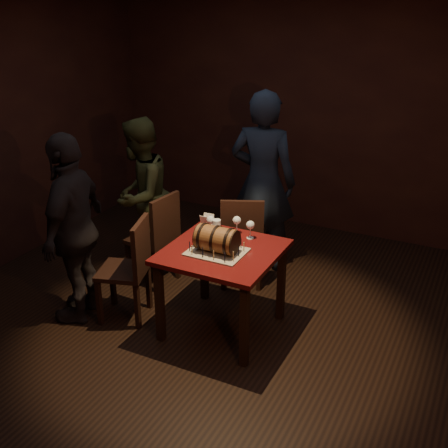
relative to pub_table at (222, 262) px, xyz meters
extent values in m
plane|color=black|center=(-0.11, 0.01, -0.64)|extent=(5.00, 5.00, 0.00)
cube|color=black|center=(-0.11, 2.51, 0.76)|extent=(5.00, 0.04, 2.80)
cube|color=#430B0C|center=(0.00, 0.00, 0.09)|extent=(0.90, 0.90, 0.04)
cube|color=black|center=(-0.38, -0.38, -0.29)|extent=(0.06, 0.06, 0.71)
cube|color=black|center=(0.38, -0.38, -0.29)|extent=(0.06, 0.06, 0.71)
cube|color=black|center=(-0.38, 0.38, -0.29)|extent=(0.06, 0.06, 0.71)
cube|color=black|center=(0.38, 0.38, -0.29)|extent=(0.06, 0.06, 0.71)
cube|color=gray|center=(-0.02, -0.07, 0.12)|extent=(0.45, 0.35, 0.01)
cylinder|color=brown|center=(-0.02, -0.07, 0.23)|extent=(0.32, 0.21, 0.21)
cylinder|color=black|center=(-0.13, -0.07, 0.23)|extent=(0.02, 0.23, 0.23)
cylinder|color=black|center=(-0.02, -0.07, 0.23)|extent=(0.02, 0.23, 0.23)
cylinder|color=black|center=(0.10, -0.07, 0.23)|extent=(0.02, 0.23, 0.23)
cylinder|color=black|center=(-0.18, -0.07, 0.23)|extent=(0.01, 0.20, 0.20)
cylinder|color=black|center=(0.15, -0.07, 0.23)|extent=(0.01, 0.20, 0.20)
cylinder|color=black|center=(-0.20, -0.07, 0.23)|extent=(0.04, 0.02, 0.02)
sphere|color=black|center=(-0.22, -0.07, 0.23)|extent=(0.03, 0.03, 0.03)
cylinder|color=#E6D389|center=(-0.16, -0.21, 0.16)|extent=(0.01, 0.01, 0.08)
cylinder|color=black|center=(-0.16, -0.21, 0.21)|extent=(0.00, 0.00, 0.01)
cylinder|color=black|center=(-0.07, -0.21, 0.16)|extent=(0.01, 0.01, 0.08)
cylinder|color=black|center=(-0.07, -0.21, 0.21)|extent=(0.00, 0.00, 0.01)
cylinder|color=#E6D389|center=(0.03, -0.21, 0.16)|extent=(0.01, 0.01, 0.08)
cylinder|color=black|center=(0.03, -0.21, 0.21)|extent=(0.00, 0.00, 0.01)
cylinder|color=black|center=(0.13, -0.21, 0.16)|extent=(0.01, 0.01, 0.08)
cylinder|color=black|center=(0.13, -0.21, 0.21)|extent=(0.00, 0.00, 0.01)
cylinder|color=#E6D389|center=(0.18, -0.16, 0.16)|extent=(0.01, 0.01, 0.08)
cylinder|color=black|center=(0.18, -0.16, 0.21)|extent=(0.00, 0.00, 0.01)
cylinder|color=black|center=(0.18, -0.07, 0.16)|extent=(0.01, 0.01, 0.08)
cylinder|color=black|center=(0.18, -0.07, 0.21)|extent=(0.00, 0.00, 0.01)
cylinder|color=#E6D389|center=(0.18, 0.03, 0.16)|extent=(0.01, 0.01, 0.08)
cylinder|color=black|center=(0.18, 0.03, 0.21)|extent=(0.00, 0.00, 0.01)
cylinder|color=black|center=(0.13, 0.08, 0.16)|extent=(0.01, 0.01, 0.08)
cylinder|color=black|center=(0.13, 0.08, 0.21)|extent=(0.00, 0.00, 0.01)
cylinder|color=#E6D389|center=(0.03, 0.08, 0.16)|extent=(0.01, 0.01, 0.08)
cylinder|color=black|center=(0.03, 0.08, 0.21)|extent=(0.00, 0.00, 0.01)
cylinder|color=black|center=(-0.06, 0.08, 0.16)|extent=(0.01, 0.01, 0.08)
cylinder|color=black|center=(-0.06, 0.08, 0.21)|extent=(0.00, 0.00, 0.01)
cylinder|color=#E6D389|center=(-0.16, 0.08, 0.16)|extent=(0.01, 0.01, 0.08)
cylinder|color=black|center=(-0.16, 0.08, 0.21)|extent=(0.00, 0.00, 0.01)
cylinder|color=black|center=(-0.21, 0.03, 0.16)|extent=(0.01, 0.01, 0.08)
cylinder|color=black|center=(-0.21, 0.03, 0.21)|extent=(0.00, 0.00, 0.01)
cylinder|color=#E6D389|center=(-0.21, -0.07, 0.16)|extent=(0.01, 0.01, 0.08)
cylinder|color=black|center=(-0.21, -0.07, 0.21)|extent=(0.00, 0.00, 0.01)
cylinder|color=black|center=(-0.21, -0.16, 0.16)|extent=(0.01, 0.01, 0.08)
cylinder|color=black|center=(-0.21, -0.16, 0.21)|extent=(0.00, 0.00, 0.01)
cylinder|color=silver|center=(-0.24, 0.25, 0.11)|extent=(0.06, 0.06, 0.01)
cylinder|color=silver|center=(-0.24, 0.25, 0.16)|extent=(0.01, 0.01, 0.09)
sphere|color=silver|center=(-0.24, 0.25, 0.23)|extent=(0.07, 0.07, 0.07)
sphere|color=#591114|center=(-0.24, 0.25, 0.23)|extent=(0.05, 0.05, 0.05)
cylinder|color=silver|center=(-0.04, 0.34, 0.11)|extent=(0.06, 0.06, 0.01)
cylinder|color=silver|center=(-0.04, 0.34, 0.16)|extent=(0.01, 0.01, 0.09)
sphere|color=silver|center=(-0.04, 0.34, 0.23)|extent=(0.07, 0.07, 0.07)
cylinder|color=silver|center=(0.11, 0.30, 0.11)|extent=(0.06, 0.06, 0.01)
cylinder|color=silver|center=(0.11, 0.30, 0.16)|extent=(0.01, 0.01, 0.09)
sphere|color=silver|center=(0.11, 0.30, 0.23)|extent=(0.07, 0.07, 0.07)
sphere|color=#BF594C|center=(0.11, 0.30, 0.23)|extent=(0.05, 0.05, 0.05)
cylinder|color=silver|center=(-0.17, 0.22, 0.18)|extent=(0.07, 0.07, 0.15)
cylinder|color=#9E5414|center=(-0.17, 0.22, 0.17)|extent=(0.06, 0.06, 0.11)
cylinder|color=white|center=(-0.17, 0.22, 0.23)|extent=(0.06, 0.06, 0.02)
cube|color=black|center=(-0.20, 0.82, -0.19)|extent=(0.53, 0.53, 0.04)
cube|color=black|center=(-0.12, 1.05, -0.43)|extent=(0.04, 0.04, 0.43)
cube|color=black|center=(-0.43, 0.91, -0.43)|extent=(0.04, 0.04, 0.43)
cube|color=black|center=(0.02, 0.74, -0.43)|extent=(0.04, 0.04, 0.43)
cube|color=black|center=(-0.29, 0.60, -0.43)|extent=(0.04, 0.04, 0.43)
cube|color=black|center=(-0.13, 0.66, 0.06)|extent=(0.38, 0.20, 0.46)
cube|color=black|center=(-1.00, 0.45, -0.19)|extent=(0.44, 0.44, 0.04)
cube|color=black|center=(-1.15, 0.64, -0.43)|extent=(0.04, 0.04, 0.43)
cube|color=black|center=(-1.19, 0.30, -0.43)|extent=(0.04, 0.04, 0.43)
cube|color=black|center=(-0.81, 0.60, -0.43)|extent=(0.04, 0.04, 0.43)
cube|color=black|center=(-0.85, 0.26, -0.43)|extent=(0.04, 0.04, 0.43)
cube|color=black|center=(-0.82, 0.43, 0.06)|extent=(0.08, 0.40, 0.46)
cube|color=black|center=(-0.86, -0.21, -0.19)|extent=(0.50, 0.50, 0.04)
cube|color=black|center=(-1.07, -0.10, -0.43)|extent=(0.04, 0.04, 0.43)
cube|color=black|center=(-0.97, -0.43, -0.43)|extent=(0.04, 0.04, 0.43)
cube|color=black|center=(-0.75, 0.00, -0.43)|extent=(0.04, 0.04, 0.43)
cube|color=black|center=(-0.65, -0.33, -0.43)|extent=(0.04, 0.04, 0.43)
cube|color=black|center=(-0.69, -0.16, 0.06)|extent=(0.16, 0.39, 0.46)
imported|color=#171F2F|center=(-0.19, 1.26, 0.28)|extent=(0.71, 0.51, 1.84)
imported|color=#3F4321|center=(-1.27, 0.68, 0.14)|extent=(0.70, 0.84, 1.57)
imported|color=black|center=(-1.23, -0.36, 0.19)|extent=(0.65, 1.05, 1.67)
camera|label=1|loc=(1.86, -3.66, 2.09)|focal=45.00mm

